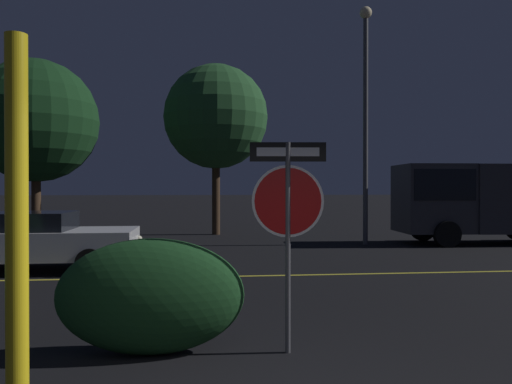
% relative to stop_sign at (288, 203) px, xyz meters
% --- Properties ---
extents(road_center_stripe, '(43.12, 0.12, 0.01)m').
position_rel_stop_sign_xyz_m(road_center_stripe, '(-0.16, 4.97, -1.71)').
color(road_center_stripe, gold).
rests_on(road_center_stripe, ground_plane).
extents(stop_sign, '(0.87, 0.10, 2.41)m').
position_rel_stop_sign_xyz_m(stop_sign, '(0.00, 0.00, 0.00)').
color(stop_sign, '#4C4C51').
rests_on(stop_sign, ground_plane).
extents(yellow_pole_left, '(0.14, 0.14, 2.85)m').
position_rel_stop_sign_xyz_m(yellow_pole_left, '(-2.12, -2.36, -0.29)').
color(yellow_pole_left, yellow).
rests_on(yellow_pole_left, ground_plane).
extents(hedge_bush_2, '(2.12, 0.74, 1.32)m').
position_rel_stop_sign_xyz_m(hedge_bush_2, '(-1.55, 0.10, -1.05)').
color(hedge_bush_2, '#19421E').
rests_on(hedge_bush_2, ground_plane).
extents(passing_car_2, '(4.47, 2.09, 1.34)m').
position_rel_stop_sign_xyz_m(passing_car_2, '(-4.75, 6.19, -1.02)').
color(passing_car_2, silver).
rests_on(passing_car_2, ground_plane).
extents(delivery_truck, '(5.94, 2.55, 2.67)m').
position_rel_stop_sign_xyz_m(delivery_truck, '(8.32, 10.35, -0.15)').
color(delivery_truck, '#2D2D33').
rests_on(delivery_truck, ground_plane).
extents(street_lamp, '(0.40, 0.40, 7.90)m').
position_rel_stop_sign_xyz_m(street_lamp, '(4.40, 10.48, 3.05)').
color(street_lamp, '#4C4C51').
rests_on(street_lamp, ground_plane).
extents(tree_0, '(4.20, 4.20, 6.86)m').
position_rel_stop_sign_xyz_m(tree_0, '(-0.46, 14.59, 3.03)').
color(tree_0, '#422D1E').
rests_on(tree_0, ground_plane).
extents(tree_1, '(4.36, 4.36, 6.46)m').
position_rel_stop_sign_xyz_m(tree_1, '(-6.90, 12.88, 2.56)').
color(tree_1, '#422D1E').
rests_on(tree_1, ground_plane).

